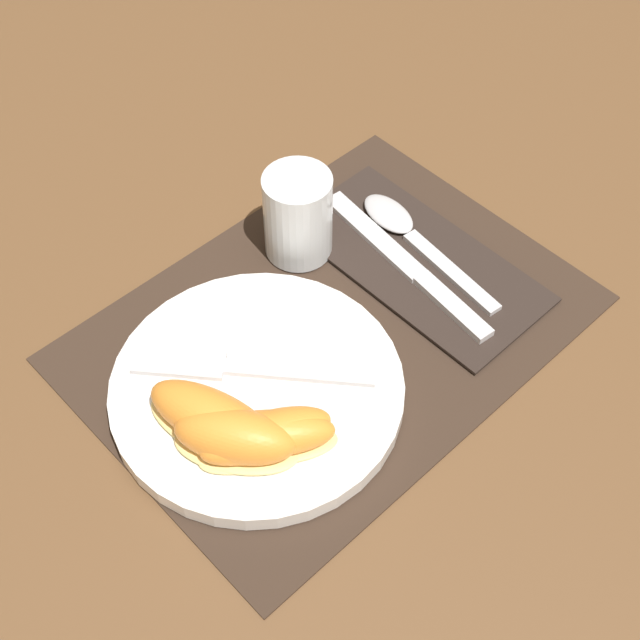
{
  "coord_description": "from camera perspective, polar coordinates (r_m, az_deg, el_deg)",
  "views": [
    {
      "loc": [
        -0.34,
        -0.34,
        0.61
      ],
      "look_at": [
        -0.01,
        -0.0,
        0.02
      ],
      "focal_mm": 50.0,
      "sensor_mm": 36.0,
      "label": 1
    }
  ],
  "objects": [
    {
      "name": "ground_plane",
      "position": [
        0.78,
        0.71,
        -0.55
      ],
      "size": [
        3.0,
        3.0,
        0.0
      ],
      "primitive_type": "plane",
      "color": "brown"
    },
    {
      "name": "placemat",
      "position": [
        0.78,
        0.71,
        -0.46
      ],
      "size": [
        0.42,
        0.31,
        0.0
      ],
      "color": "#38281E",
      "rests_on": "ground_plane"
    },
    {
      "name": "plate",
      "position": [
        0.73,
        -4.04,
        -4.46
      ],
      "size": [
        0.24,
        0.24,
        0.02
      ],
      "color": "white",
      "rests_on": "placemat"
    },
    {
      "name": "juice_glass",
      "position": [
        0.81,
        -1.41,
        6.45
      ],
      "size": [
        0.06,
        0.06,
        0.09
      ],
      "color": "silver",
      "rests_on": "placemat"
    },
    {
      "name": "napkin",
      "position": [
        0.83,
        6.18,
        3.82
      ],
      "size": [
        0.12,
        0.24,
        0.0
      ],
      "color": "#2D231E",
      "rests_on": "placemat"
    },
    {
      "name": "knife",
      "position": [
        0.82,
        5.69,
        3.44
      ],
      "size": [
        0.04,
        0.22,
        0.01
      ],
      "color": "silver",
      "rests_on": "napkin"
    },
    {
      "name": "spoon",
      "position": [
        0.85,
        5.44,
        5.84
      ],
      "size": [
        0.04,
        0.18,
        0.01
      ],
      "color": "silver",
      "rests_on": "napkin"
    },
    {
      "name": "fork",
      "position": [
        0.73,
        -5.49,
        -3.05
      ],
      "size": [
        0.15,
        0.16,
        0.0
      ],
      "color": "silver",
      "rests_on": "plate"
    },
    {
      "name": "citrus_wedge_0",
      "position": [
        0.69,
        -6.77,
        -6.44
      ],
      "size": [
        0.08,
        0.13,
        0.04
      ],
      "color": "#F4DB84",
      "rests_on": "plate"
    },
    {
      "name": "citrus_wedge_1",
      "position": [
        0.67,
        -5.44,
        -7.52
      ],
      "size": [
        0.09,
        0.11,
        0.04
      ],
      "color": "#F4DB84",
      "rests_on": "plate"
    },
    {
      "name": "citrus_wedge_2",
      "position": [
        0.68,
        -3.63,
        -7.4
      ],
      "size": [
        0.11,
        0.1,
        0.03
      ],
      "color": "#F4DB84",
      "rests_on": "plate"
    },
    {
      "name": "citrus_wedge_3",
      "position": [
        0.68,
        -3.49,
        -7.51
      ],
      "size": [
        0.11,
        0.08,
        0.03
      ],
      "color": "#F4DB84",
      "rests_on": "plate"
    }
  ]
}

